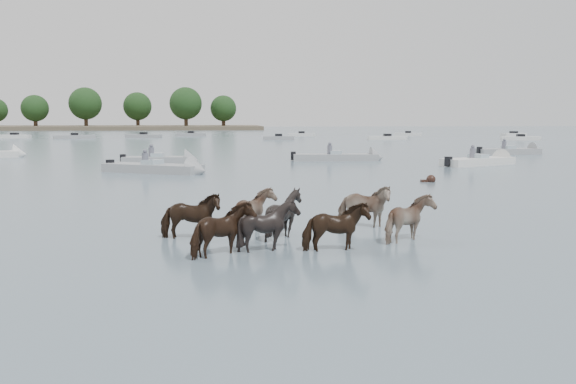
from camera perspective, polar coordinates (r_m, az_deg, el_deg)
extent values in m
plane|color=#4B5F6D|center=(14.39, 0.97, -5.00)|extent=(400.00, 400.00, 0.00)
imported|color=black|center=(15.01, -9.42, -2.52)|extent=(1.61, 0.84, 1.32)
imported|color=#7F6B56|center=(15.95, -3.18, -1.96)|extent=(1.33, 1.47, 1.26)
imported|color=black|center=(14.99, -0.39, -2.34)|extent=(1.38, 1.26, 1.36)
imported|color=#826E58|center=(16.61, 7.34, -1.51)|extent=(1.74, 1.37, 1.34)
imported|color=black|center=(13.07, -6.17, -3.93)|extent=(1.55, 1.64, 1.30)
imported|color=black|center=(13.54, -1.87, -3.47)|extent=(1.57, 1.52, 1.31)
imported|color=black|center=(13.51, 4.61, -3.62)|extent=(1.56, 0.81, 1.27)
imported|color=gray|center=(14.81, 11.85, -2.77)|extent=(1.56, 1.63, 1.28)
sphere|color=black|center=(28.99, 13.67, 1.20)|extent=(0.44, 0.44, 0.44)
cube|color=black|center=(28.91, 13.20, 0.99)|extent=(0.50, 0.22, 0.18)
cube|color=gray|center=(40.39, -12.49, 2.97)|extent=(4.58, 1.71, 0.55)
cone|color=gray|center=(40.18, -9.27, 3.03)|extent=(0.94, 1.62, 1.60)
cube|color=#99ADB7|center=(40.37, -12.50, 3.47)|extent=(0.83, 1.14, 0.35)
cube|color=black|center=(40.72, -15.67, 3.12)|extent=(0.36, 0.36, 0.60)
cylinder|color=#595966|center=(40.40, -13.08, 3.74)|extent=(0.36, 0.36, 0.70)
sphere|color=#595966|center=(40.38, -13.10, 4.38)|extent=(0.24, 0.24, 0.24)
cube|color=gray|center=(33.90, -12.95, 2.19)|extent=(5.88, 4.18, 0.55)
cone|color=gray|center=(32.34, -8.70, 2.06)|extent=(1.55, 1.84, 1.60)
cube|color=#99ADB7|center=(33.87, -12.97, 2.78)|extent=(1.24, 1.37, 0.35)
cube|color=black|center=(35.61, -16.82, 2.54)|extent=(0.47, 0.47, 0.60)
cylinder|color=#595966|center=(33.90, -13.65, 3.10)|extent=(0.36, 0.36, 0.70)
sphere|color=#595966|center=(33.87, -13.67, 3.86)|extent=(0.24, 0.24, 0.24)
cube|color=gray|center=(42.57, 4.59, 3.32)|extent=(6.16, 2.06, 0.55)
cone|color=gray|center=(43.05, 8.59, 3.31)|extent=(1.02, 1.66, 1.60)
cube|color=#99ADB7|center=(42.55, 4.59, 3.79)|extent=(0.88, 1.18, 0.35)
cube|color=black|center=(42.29, 0.51, 3.53)|extent=(0.38, 0.38, 0.60)
cylinder|color=#595966|center=(42.46, 4.06, 4.06)|extent=(0.36, 0.36, 0.70)
sphere|color=#595966|center=(42.44, 4.07, 4.67)|extent=(0.24, 0.24, 0.24)
cube|color=silver|center=(40.17, 17.91, 2.77)|extent=(5.65, 3.78, 0.55)
cone|color=silver|center=(42.31, 20.31, 2.88)|extent=(1.49, 1.83, 1.60)
cube|color=#99ADB7|center=(40.15, 17.92, 3.27)|extent=(1.20, 1.35, 0.35)
cube|color=black|center=(38.10, 15.25, 2.87)|extent=(0.47, 0.47, 0.60)
cylinder|color=#595966|center=(39.97, 17.41, 3.56)|extent=(0.36, 0.36, 0.70)
sphere|color=#595966|center=(39.95, 17.44, 4.21)|extent=(0.24, 0.24, 0.24)
cube|color=gray|center=(53.30, 20.54, 3.66)|extent=(5.39, 1.91, 0.55)
cone|color=gray|center=(54.70, 22.93, 3.63)|extent=(0.99, 1.65, 1.60)
cube|color=#99ADB7|center=(53.28, 20.55, 4.04)|extent=(0.86, 1.17, 0.35)
cube|color=black|center=(51.98, 18.03, 3.85)|extent=(0.37, 0.37, 0.60)
cylinder|color=#595966|center=(53.09, 20.18, 4.26)|extent=(0.36, 0.36, 0.70)
sphere|color=#595966|center=(53.07, 20.20, 4.74)|extent=(0.24, 0.24, 0.24)
cone|color=silver|center=(51.04, -24.48, 3.34)|extent=(1.15, 1.73, 1.60)
cube|color=silver|center=(99.23, -24.93, 4.87)|extent=(4.69, 1.90, 0.60)
cube|color=black|center=(99.22, -24.94, 5.09)|extent=(1.08, 1.08, 0.50)
cube|color=gray|center=(93.84, -19.95, 5.01)|extent=(6.09, 3.30, 0.60)
cube|color=black|center=(93.83, -19.96, 5.25)|extent=(1.27, 1.27, 0.50)
cube|color=gray|center=(95.36, -13.79, 5.26)|extent=(5.67, 2.62, 0.60)
cube|color=black|center=(95.35, -13.79, 5.49)|extent=(1.19, 1.19, 0.50)
cube|color=gray|center=(101.59, -9.35, 5.48)|extent=(5.00, 2.12, 0.60)
cube|color=black|center=(101.58, -9.35, 5.69)|extent=(1.12, 1.12, 0.50)
cube|color=gray|center=(83.33, -0.92, 5.22)|extent=(4.49, 1.85, 0.60)
cube|color=black|center=(83.32, -0.92, 5.49)|extent=(1.08, 1.08, 0.50)
cube|color=silver|center=(99.39, 1.33, 5.54)|extent=(4.66, 2.45, 0.60)
cube|color=black|center=(99.38, 1.33, 5.75)|extent=(1.20, 1.20, 0.50)
cube|color=silver|center=(84.78, 9.58, 5.16)|extent=(5.48, 2.01, 0.60)
cube|color=black|center=(84.77, 9.59, 5.42)|extent=(1.09, 1.09, 0.50)
cube|color=silver|center=(103.13, 11.53, 5.45)|extent=(4.92, 2.87, 0.60)
cube|color=black|center=(103.12, 11.54, 5.66)|extent=(1.26, 1.26, 0.50)
cube|color=silver|center=(88.05, 21.57, 4.83)|extent=(5.39, 2.78, 0.60)
cube|color=black|center=(88.04, 21.58, 5.08)|extent=(1.22, 1.22, 0.50)
cube|color=silver|center=(106.86, 20.98, 5.18)|extent=(4.82, 2.79, 0.60)
cube|color=black|center=(106.86, 20.99, 5.38)|extent=(1.25, 1.25, 0.50)
cylinder|color=#382619|center=(167.28, -23.22, 6.07)|extent=(1.00, 1.00, 3.09)
sphere|color=black|center=(167.30, -23.29, 7.45)|extent=(6.87, 6.87, 6.87)
cylinder|color=#382619|center=(165.93, -18.95, 6.38)|extent=(1.00, 1.00, 3.81)
sphere|color=black|center=(165.97, -19.02, 8.10)|extent=(8.46, 8.46, 8.46)
cylinder|color=#382619|center=(171.06, -14.31, 6.51)|extent=(1.00, 1.00, 3.50)
sphere|color=black|center=(171.09, -14.36, 8.04)|extent=(7.78, 7.78, 7.78)
cylinder|color=#382619|center=(159.50, -9.83, 6.65)|extent=(1.00, 1.00, 3.83)
sphere|color=black|center=(159.54, -9.87, 8.45)|extent=(8.50, 8.50, 8.50)
cylinder|color=#382619|center=(161.83, -6.25, 6.60)|extent=(1.00, 1.00, 3.14)
sphere|color=black|center=(161.84, -6.27, 8.05)|extent=(6.98, 6.98, 6.98)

